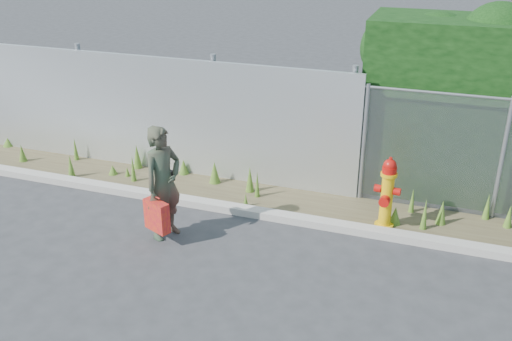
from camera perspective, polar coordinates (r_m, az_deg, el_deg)
name	(u,v)px	position (r m, az deg, el deg)	size (l,w,h in m)	color
ground	(243,281)	(7.81, -1.35, -11.00)	(80.00, 80.00, 0.00)	#333335
curb	(282,217)	(9.24, 2.59, -4.63)	(16.00, 0.22, 0.12)	#A7A196
weed_strip	(267,193)	(9.91, 1.12, -2.29)	(16.00, 1.27, 0.54)	#4D422C
corrugated_fence	(138,112)	(11.08, -11.76, 5.72)	(8.50, 0.21, 2.30)	silver
fire_hydrant	(387,194)	(9.00, 12.96, -2.35)	(0.40, 0.36, 1.19)	#E6AF0C
woman	(163,183)	(8.55, -9.25, -1.23)	(0.64, 0.42, 1.76)	#0F6541
red_tote_bag	(157,216)	(8.56, -9.88, -4.48)	(0.43, 0.16, 0.56)	#B00A2C
black_shoulder_bag	(168,175)	(8.66, -8.83, -0.44)	(0.21, 0.09, 0.16)	black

